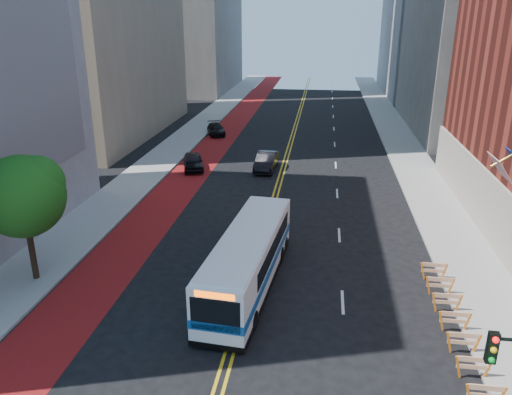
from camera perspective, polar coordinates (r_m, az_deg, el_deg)
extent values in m
plane|color=black|center=(20.81, -3.79, -19.60)|extent=(160.00, 160.00, 0.00)
cube|color=gray|center=(49.95, -10.58, 4.49)|extent=(4.00, 140.00, 0.15)
cube|color=gray|center=(48.27, 17.68, 3.32)|extent=(4.00, 140.00, 0.15)
cube|color=maroon|center=(48.91, -6.22, 4.29)|extent=(3.60, 140.00, 0.01)
cube|color=gold|center=(47.66, 3.09, 3.96)|extent=(0.14, 140.00, 0.01)
cube|color=gold|center=(47.64, 3.53, 3.94)|extent=(0.14, 140.00, 0.01)
cube|color=silver|center=(25.42, 9.87, -11.68)|extent=(0.14, 2.20, 0.01)
cube|color=silver|center=(32.50, 9.49, -4.25)|extent=(0.14, 2.20, 0.01)
cube|color=silver|center=(39.93, 9.26, 0.47)|extent=(0.14, 2.20, 0.01)
cube|color=silver|center=(47.55, 9.10, 3.70)|extent=(0.14, 2.20, 0.01)
cube|color=silver|center=(55.27, 8.98, 6.02)|extent=(0.14, 2.20, 0.01)
cube|color=silver|center=(63.06, 8.89, 7.78)|extent=(0.14, 2.20, 0.01)
cube|color=silver|center=(70.90, 8.82, 9.15)|extent=(0.14, 2.20, 0.01)
cube|color=silver|center=(78.77, 8.77, 10.25)|extent=(0.14, 2.20, 0.01)
cube|color=silver|center=(86.66, 8.72, 11.14)|extent=(0.14, 2.20, 0.01)
cube|color=silver|center=(94.58, 8.68, 11.89)|extent=(0.14, 2.20, 0.01)
cube|color=silver|center=(102.50, 8.65, 12.52)|extent=(0.14, 2.20, 0.01)
cube|color=#9E9384|center=(31.68, 26.75, -2.99)|extent=(0.50, 36.00, 4.00)
cube|color=black|center=(32.91, 26.15, -3.76)|extent=(0.35, 2.80, 2.20)
cube|color=black|center=(39.15, 23.19, 0.35)|extent=(0.35, 2.80, 2.20)
cube|color=#B21419|center=(25.91, 26.08, 3.11)|extent=(0.75, 1.90, 1.05)
cube|color=navy|center=(26.37, 27.11, 4.46)|extent=(0.39, 0.85, 0.52)
cube|color=orange|center=(20.64, 23.12, -20.08)|extent=(0.32, 0.06, 0.99)
cube|color=orange|center=(20.55, 24.84, -19.13)|extent=(1.25, 0.05, 0.22)
cube|color=orange|center=(21.80, 22.09, -17.50)|extent=(0.32, 0.06, 0.99)
cube|color=orange|center=(22.11, 24.98, -17.39)|extent=(0.32, 0.06, 0.99)
cube|color=orange|center=(21.72, 23.70, -16.60)|extent=(1.25, 0.05, 0.22)
cube|color=orange|center=(21.92, 23.56, -17.34)|extent=(1.25, 0.05, 0.18)
cube|color=orange|center=(23.01, 21.19, -15.18)|extent=(0.32, 0.06, 0.99)
cube|color=orange|center=(23.30, 23.91, -15.11)|extent=(0.32, 0.06, 0.99)
cube|color=orange|center=(22.93, 22.70, -14.33)|extent=(1.25, 0.05, 0.22)
cube|color=orange|center=(23.12, 22.58, -15.05)|extent=(1.25, 0.05, 0.18)
cube|color=orange|center=(24.26, 20.40, -13.09)|extent=(0.32, 0.06, 0.99)
cube|color=orange|center=(24.54, 22.97, -13.06)|extent=(0.32, 0.06, 0.99)
cube|color=orange|center=(24.19, 21.82, -12.28)|extent=(1.25, 0.05, 0.22)
cube|color=orange|center=(24.37, 21.71, -12.98)|extent=(1.25, 0.05, 0.18)
cube|color=orange|center=(25.54, 19.70, -11.21)|extent=(0.32, 0.06, 0.99)
cube|color=orange|center=(25.81, 22.13, -11.21)|extent=(0.32, 0.06, 0.99)
cube|color=orange|center=(25.47, 21.03, -10.44)|extent=(1.25, 0.05, 0.22)
cube|color=orange|center=(25.65, 20.93, -11.11)|extent=(1.25, 0.05, 0.18)
cube|color=orange|center=(26.85, 19.07, -9.50)|extent=(0.32, 0.06, 0.99)
cube|color=orange|center=(27.11, 21.38, -9.53)|extent=(0.32, 0.06, 0.99)
cube|color=orange|center=(26.79, 20.34, -8.77)|extent=(1.25, 0.05, 0.22)
cube|color=orange|center=(26.95, 20.25, -9.42)|extent=(1.25, 0.05, 0.18)
cube|color=orange|center=(28.19, 18.51, -7.96)|extent=(0.32, 0.06, 0.99)
cube|color=orange|center=(28.43, 20.71, -8.00)|extent=(0.32, 0.06, 0.99)
cube|color=orange|center=(28.13, 19.71, -7.26)|extent=(1.25, 0.05, 0.22)
cube|color=orange|center=(28.28, 19.63, -7.89)|extent=(1.25, 0.05, 0.18)
cylinder|color=black|center=(28.60, -24.23, -5.54)|extent=(0.32, 0.32, 3.20)
sphere|color=#155111|center=(27.53, -25.11, 0.12)|extent=(4.20, 4.20, 4.20)
sphere|color=#155111|center=(27.35, -23.80, 1.53)|extent=(2.80, 2.80, 2.80)
sphere|color=#155111|center=(27.45, -26.44, 0.73)|extent=(2.40, 2.40, 2.40)
cube|color=black|center=(15.62, 25.37, -15.24)|extent=(0.28, 0.22, 0.95)
sphere|color=red|center=(15.32, 25.72, -14.46)|extent=(0.18, 0.18, 0.18)
sphere|color=yellow|center=(15.50, 25.53, -15.47)|extent=(0.18, 0.18, 0.18)
sphere|color=#0CA526|center=(15.68, 25.35, -16.46)|extent=(0.18, 0.18, 0.18)
cube|color=white|center=(25.51, -0.91, -6.99)|extent=(3.44, 11.30, 2.64)
cube|color=#0F4A91|center=(25.70, -0.90, -7.78)|extent=(3.48, 11.34, 0.42)
cube|color=black|center=(25.96, -0.52, -5.40)|extent=(3.17, 7.98, 0.88)
cube|color=black|center=(20.81, -4.68, -13.26)|extent=(2.12, 0.29, 1.48)
cube|color=black|center=(30.27, 1.62, -1.66)|extent=(1.93, 0.27, 0.93)
cube|color=#FF5905|center=(20.31, -4.77, -11.09)|extent=(1.69, 0.23, 0.28)
cube|color=white|center=(24.92, -0.92, -4.20)|extent=(3.26, 10.74, 0.11)
cube|color=black|center=(26.14, -0.89, -9.57)|extent=(3.47, 11.33, 0.28)
cylinder|color=black|center=(23.43, -5.71, -13.14)|extent=(0.36, 0.95, 0.93)
cylinder|color=black|center=(22.91, -0.36, -13.89)|extent=(0.36, 0.95, 0.93)
cylinder|color=black|center=(28.98, -1.51, -6.11)|extent=(0.36, 0.95, 0.93)
cylinder|color=black|center=(28.56, 2.77, -6.54)|extent=(0.36, 0.95, 0.93)
cylinder|color=black|center=(30.15, -0.87, -5.01)|extent=(0.36, 0.95, 0.93)
cylinder|color=black|center=(29.75, 3.24, -5.41)|extent=(0.36, 0.95, 0.93)
imported|color=black|center=(45.82, -7.20, 4.11)|extent=(2.91, 4.63, 1.47)
imported|color=black|center=(45.28, 1.19, 4.15)|extent=(1.90, 4.87, 1.58)
imported|color=black|center=(59.24, -4.60, 7.80)|extent=(3.16, 4.81, 1.29)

